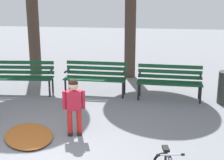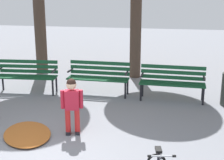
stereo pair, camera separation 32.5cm
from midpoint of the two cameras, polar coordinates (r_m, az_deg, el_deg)
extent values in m
cube|color=#144728|center=(9.29, -12.98, 0.80)|extent=(1.60, 0.19, 0.03)
cube|color=#144728|center=(9.18, -13.22, 0.61)|extent=(1.60, 0.19, 0.03)
cube|color=#144728|center=(9.07, -13.46, 0.41)|extent=(1.60, 0.19, 0.03)
cube|color=#144728|center=(8.96, -13.71, 0.21)|extent=(1.60, 0.19, 0.03)
cube|color=#144728|center=(9.30, -12.94, 1.46)|extent=(1.60, 0.17, 0.09)
cube|color=#144728|center=(9.27, -12.99, 2.26)|extent=(1.60, 0.17, 0.09)
cube|color=#144728|center=(9.24, -13.04, 3.06)|extent=(1.60, 0.17, 0.09)
cylinder|color=black|center=(8.82, -8.97, -1.26)|extent=(0.05, 0.05, 0.44)
cylinder|color=black|center=(9.15, -8.41, -0.61)|extent=(0.05, 0.05, 0.44)
cube|color=black|center=(8.88, -8.79, 1.54)|extent=(0.07, 0.40, 0.03)
cylinder|color=black|center=(9.62, -17.10, -0.33)|extent=(0.05, 0.05, 0.44)
cube|color=#144728|center=(8.88, -1.09, 0.54)|extent=(1.60, 0.11, 0.03)
cube|color=#144728|center=(8.77, -1.26, 0.33)|extent=(1.60, 0.11, 0.03)
cube|color=#144728|center=(8.66, -1.43, 0.13)|extent=(1.60, 0.11, 0.03)
cube|color=#144728|center=(8.54, -1.61, -0.09)|extent=(1.60, 0.11, 0.03)
cube|color=#144728|center=(8.89, -1.03, 1.22)|extent=(1.60, 0.08, 0.09)
cube|color=#144728|center=(8.86, -1.04, 2.06)|extent=(1.60, 0.08, 0.09)
cube|color=#144728|center=(8.83, -1.04, 2.90)|extent=(1.60, 0.08, 0.09)
cylinder|color=black|center=(8.49, 3.37, -1.75)|extent=(0.05, 0.05, 0.44)
cylinder|color=black|center=(8.84, 3.70, -1.06)|extent=(0.05, 0.05, 0.44)
cube|color=black|center=(8.56, 3.58, 1.16)|extent=(0.05, 0.40, 0.03)
cylinder|color=black|center=(8.82, -6.32, -1.16)|extent=(0.05, 0.05, 0.44)
cylinder|color=black|center=(9.15, -5.64, -0.52)|extent=(0.05, 0.05, 0.44)
cube|color=black|center=(8.88, -6.05, 1.64)|extent=(0.05, 0.40, 0.03)
cube|color=#144728|center=(8.59, 11.27, -0.30)|extent=(1.60, 0.12, 0.03)
cube|color=#144728|center=(8.48, 11.25, -0.52)|extent=(1.60, 0.12, 0.03)
cube|color=#144728|center=(8.36, 11.23, -0.75)|extent=(1.60, 0.12, 0.03)
cube|color=#144728|center=(8.25, 11.21, -0.98)|extent=(1.60, 0.12, 0.03)
cube|color=#144728|center=(8.60, 11.31, 0.41)|extent=(1.60, 0.10, 0.09)
cube|color=#144728|center=(8.57, 11.36, 1.27)|extent=(1.60, 0.10, 0.09)
cube|color=#144728|center=(8.54, 11.41, 2.14)|extent=(1.60, 0.10, 0.09)
cylinder|color=black|center=(8.36, 16.28, -2.67)|extent=(0.05, 0.05, 0.44)
cylinder|color=black|center=(8.70, 16.13, -1.94)|extent=(0.05, 0.05, 0.44)
cube|color=black|center=(8.42, 16.41, 0.29)|extent=(0.05, 0.40, 0.03)
cylinder|color=black|center=(8.37, 6.00, -2.08)|extent=(0.05, 0.05, 0.44)
cylinder|color=black|center=(8.71, 6.26, -1.37)|extent=(0.05, 0.05, 0.44)
cube|color=black|center=(8.43, 6.21, 0.87)|extent=(0.05, 0.40, 0.03)
cylinder|color=red|center=(6.51, -4.48, -7.05)|extent=(0.10, 0.10, 0.51)
cube|color=black|center=(6.60, -4.44, -8.85)|extent=(0.12, 0.18, 0.06)
cylinder|color=red|center=(6.51, -6.05, -7.07)|extent=(0.10, 0.10, 0.51)
cube|color=black|center=(6.60, -5.99, -8.87)|extent=(0.12, 0.18, 0.06)
cube|color=#B71E33|center=(6.35, -5.37, -3.37)|extent=(0.29, 0.21, 0.38)
sphere|color=#E0B28E|center=(6.26, -5.44, -0.81)|extent=(0.19, 0.19, 0.19)
sphere|color=black|center=(6.25, -5.44, -0.56)|extent=(0.18, 0.18, 0.18)
cylinder|color=#B71E33|center=(6.34, -3.79, -3.26)|extent=(0.08, 0.08, 0.35)
cylinder|color=#B71E33|center=(6.36, -6.94, -3.30)|extent=(0.08, 0.08, 0.35)
cylinder|color=black|center=(5.15, 9.69, -13.17)|extent=(0.05, 0.08, 0.27)
cylinder|color=black|center=(4.97, 10.02, -12.73)|extent=(0.09, 0.32, 0.05)
cube|color=black|center=(5.10, 9.73, -11.59)|extent=(0.12, 0.18, 0.04)
cylinder|color=silver|center=(4.79, 10.40, -12.59)|extent=(0.34, 0.08, 0.02)
cylinder|color=black|center=(4.82, 12.44, -12.50)|extent=(0.06, 0.04, 0.04)
cylinder|color=black|center=(4.76, 8.34, -12.66)|extent=(0.06, 0.04, 0.04)
ellipsoid|color=#9E5623|center=(6.67, -12.81, -8.90)|extent=(1.39, 1.52, 0.07)
cylinder|color=#423328|center=(11.01, -11.46, 12.41)|extent=(0.37, 0.37, 4.37)
cylinder|color=#423328|center=(10.32, 4.95, 8.97)|extent=(0.34, 0.34, 3.12)
camera|label=1|loc=(0.16, -88.69, 0.37)|focal=53.96mm
camera|label=2|loc=(0.16, 91.31, -0.37)|focal=53.96mm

